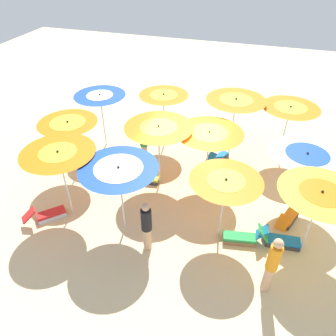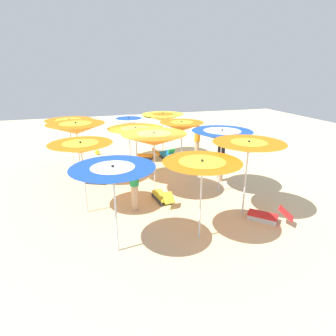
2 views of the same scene
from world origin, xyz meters
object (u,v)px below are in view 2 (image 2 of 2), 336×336
Objects in this scene: beach_umbrella_3 at (81,148)px; beach_umbrella_9 at (69,123)px; beach_umbrella_2 at (249,147)px; beachgoer_2 at (197,139)px; beach_umbrella_0 at (113,173)px; beach_umbrella_5 at (222,135)px; beachgoer_0 at (134,182)px; beachgoer_1 at (221,160)px; beach_umbrella_10 at (129,121)px; lounger_1 at (267,215)px; beach_umbrella_7 at (136,132)px; lounger_2 at (162,196)px; beach_umbrella_1 at (202,168)px; beach_umbrella_8 at (182,126)px; lounger_0 at (166,155)px; lounger_4 at (98,179)px; beach_umbrella_6 at (76,128)px; lounger_5 at (176,160)px; beach_umbrella_11 at (163,118)px; beach_ball at (97,152)px; beach_umbrella_4 at (154,139)px; lounger_3 at (147,155)px.

beach_umbrella_9 is at bearing -175.07° from beach_umbrella_3.
beach_umbrella_2 is 6.46m from beachgoer_2.
beach_umbrella_0 is 0.97× the size of beach_umbrella_5.
beachgoer_0 is (-2.11, 0.87, -1.14)m from beach_umbrella_0.
beachgoer_1 is (-3.64, 4.76, -1.22)m from beach_umbrella_0.
beach_umbrella_10 is 8.27m from lounger_1.
lounger_2 is at bearing 11.14° from beach_umbrella_7.
beach_umbrella_1 is at bearing 9.27° from beach_umbrella_7.
beach_umbrella_8 is 2.55m from lounger_0.
beach_umbrella_8 is at bearing 111.45° from beach_umbrella_7.
beach_umbrella_8 is 2.26m from beachgoer_2.
lounger_4 is (-4.09, -4.24, -2.05)m from beach_umbrella_2.
beach_umbrella_6 is (-2.51, -5.04, 0.07)m from beach_umbrella_5.
beach_umbrella_3 is at bearing -58.56° from lounger_5.
lounger_0 is 0.97× the size of lounger_5.
beach_umbrella_10 is at bearing -82.06° from beach_umbrella_11.
beach_umbrella_10 is at bearing -176.04° from beach_umbrella_1.
lounger_4 is (0.36, 0.67, -2.05)m from beach_umbrella_6.
beach_umbrella_9 is 8.67× the size of beach_ball.
lounger_5 reaches higher than beach_ball.
beach_ball is at bearing -167.09° from beach_umbrella_1.
beach_umbrella_5 reaches higher than lounger_4.
beach_umbrella_8 is 0.96× the size of beach_umbrella_9.
beach_umbrella_9 reaches higher than beach_umbrella_11.
beachgoer_0 is at bearing -148.04° from beach_umbrella_1.
beach_umbrella_3 is at bearing -82.30° from beachgoer_2.
beach_umbrella_2 reaches higher than lounger_5.
beach_umbrella_2 is 3.74m from beachgoer_0.
beach_umbrella_10 is (-6.93, -2.42, -0.25)m from beach_umbrella_2.
lounger_4 is at bearing 167.21° from beach_umbrella_3.
beach_umbrella_2 is 1.02× the size of beach_umbrella_4.
lounger_1 is 6.93m from beachgoer_2.
beach_umbrella_6 is at bearing -85.59° from beach_umbrella_8.
beachgoer_0 is at bearing 95.29° from lounger_3.
lounger_5 is 4.95× the size of beach_ball.
beachgoer_2 reaches higher than lounger_1.
beach_umbrella_1 reaches higher than beachgoer_0.
beach_ball is at bearing -138.47° from lounger_5.
beach_umbrella_6 is 2.33m from beach_umbrella_7.
beach_umbrella_9 is 5.55m from beachgoer_0.
beach_umbrella_5 is at bearing 27.01° from beach_umbrella_10.
lounger_3 is at bearing -109.53° from lounger_4.
beach_umbrella_4 is 4.66m from beach_umbrella_10.
beach_umbrella_1 is 7.75m from lounger_0.
beach_umbrella_2 is 3.46m from lounger_2.
beachgoer_1 reaches higher than lounger_1.
beachgoer_0 is (5.22, -2.63, 0.80)m from lounger_0.
beach_umbrella_2 is 5.08m from beach_umbrella_3.
beach_umbrella_11 reaches higher than beach_umbrella_10.
beach_umbrella_2 is 1.09× the size of beach_umbrella_8.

